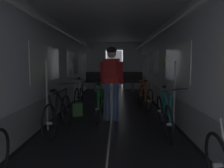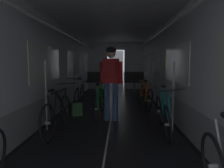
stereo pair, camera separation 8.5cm
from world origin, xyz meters
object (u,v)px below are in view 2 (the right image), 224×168
object	(u,v)px
bench_seat_far_right	(134,80)
person_cyclist_aisle	(111,76)
bench_seat_far_left	(97,80)
bicycle_teal	(163,114)
bicycle_white	(79,95)
bicycle_orange	(145,96)
backpack_on_floor	(77,109)
bicycle_green_in_aisle	(99,103)
bicycle_black	(58,113)

from	to	relation	value
bench_seat_far_right	person_cyclist_aisle	xyz separation A→B (m)	(-0.89, -5.25, 0.50)
bench_seat_far_left	bicycle_teal	world-z (taller)	bench_seat_far_left
bicycle_white	bicycle_orange	bearing A→B (deg)	-5.82
person_cyclist_aisle	backpack_on_floor	distance (m)	1.36
bicycle_green_in_aisle	bench_seat_far_left	bearing A→B (deg)	96.96
bench_seat_far_right	bicycle_green_in_aisle	size ratio (longest dim) A/B	0.58
bench_seat_far_left	bicycle_white	xyz separation A→B (m)	(-0.14, -3.71, -0.19)
bench_seat_far_left	bench_seat_far_right	distance (m)	1.80
bench_seat_far_left	bench_seat_far_right	xyz separation A→B (m)	(1.80, 0.00, 0.00)
bicycle_green_in_aisle	bicycle_teal	bearing A→B (deg)	-40.57
person_cyclist_aisle	bicycle_green_in_aisle	size ratio (longest dim) A/B	1.02
bicycle_teal	bicycle_orange	bearing A→B (deg)	92.25
bench_seat_far_left	bicycle_orange	world-z (taller)	bicycle_orange
bench_seat_far_right	person_cyclist_aisle	size ratio (longest dim) A/B	0.57
bicycle_teal	backpack_on_floor	bearing A→B (deg)	145.15
bench_seat_far_left	backpack_on_floor	distance (m)	4.80
bicycle_black	bench_seat_far_right	bearing A→B (deg)	72.93
bench_seat_far_left	bicycle_black	size ratio (longest dim) A/B	0.58
bicycle_green_in_aisle	backpack_on_floor	xyz separation A→B (m)	(-0.61, 0.21, -0.21)
bicycle_green_in_aisle	backpack_on_floor	bearing A→B (deg)	161.10
bicycle_orange	bicycle_black	bearing A→B (deg)	-131.15
bicycle_white	backpack_on_floor	distance (m)	1.10
bicycle_white	bicycle_green_in_aisle	size ratio (longest dim) A/B	1.00
bicycle_green_in_aisle	bicycle_black	bearing A→B (deg)	-121.00
bench_seat_far_left	backpack_on_floor	bearing A→B (deg)	-89.97
bicycle_white	bicycle_orange	distance (m)	2.02
bench_seat_far_right	bicycle_orange	xyz separation A→B (m)	(0.06, -3.91, -0.19)
bench_seat_far_right	bicycle_teal	size ratio (longest dim) A/B	0.58
bench_seat_far_left	bicycle_teal	bearing A→B (deg)	-72.36
bicycle_teal	backpack_on_floor	distance (m)	2.38
bicycle_orange	bicycle_teal	size ratio (longest dim) A/B	1.00
bicycle_black	person_cyclist_aisle	world-z (taller)	person_cyclist_aisle
bicycle_teal	bench_seat_far_left	bearing A→B (deg)	107.64
bicycle_white	backpack_on_floor	size ratio (longest dim) A/B	4.98
bicycle_orange	person_cyclist_aisle	distance (m)	1.78
bicycle_orange	bicycle_teal	bearing A→B (deg)	-87.75
bicycle_teal	person_cyclist_aisle	world-z (taller)	person_cyclist_aisle
bicycle_orange	backpack_on_floor	distance (m)	2.06
bench_seat_far_right	bicycle_white	size ratio (longest dim) A/B	0.58
bicycle_orange	backpack_on_floor	xyz separation A→B (m)	(-1.86, -0.87, -0.21)
bicycle_teal	backpack_on_floor	xyz separation A→B (m)	(-1.95, 1.36, -0.21)
bench_seat_far_right	backpack_on_floor	xyz separation A→B (m)	(-1.80, -4.78, -0.40)
bicycle_white	bicycle_teal	distance (m)	3.21
bicycle_black	bicycle_green_in_aisle	size ratio (longest dim) A/B	1.00
bicycle_black	bicycle_orange	xyz separation A→B (m)	(1.95, 2.23, -0.00)
backpack_on_floor	bench_seat_far_right	bearing A→B (deg)	69.39
bicycle_white	bicycle_teal	xyz separation A→B (m)	(2.09, -2.43, -0.00)
bicycle_orange	backpack_on_floor	world-z (taller)	bicycle_orange
bicycle_orange	bench_seat_far_right	bearing A→B (deg)	90.93
bench_seat_far_left	bicycle_teal	distance (m)	6.44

